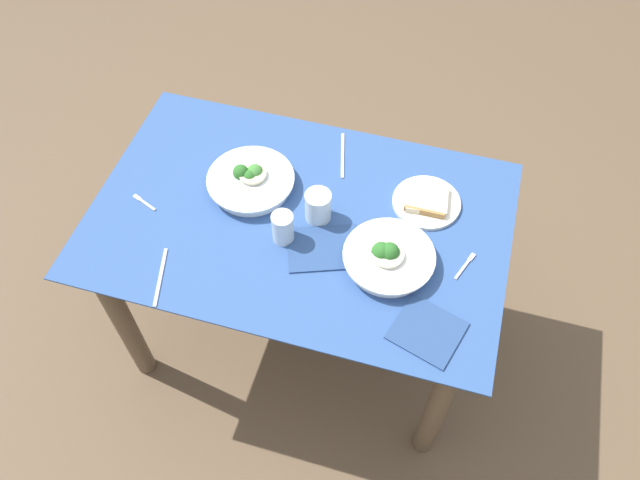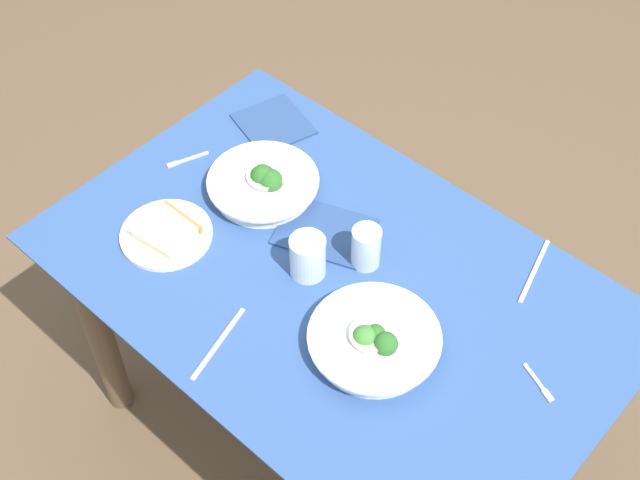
# 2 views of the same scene
# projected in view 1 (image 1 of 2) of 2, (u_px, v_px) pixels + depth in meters

# --- Properties ---
(ground_plane) EXTENTS (6.00, 6.00, 0.00)m
(ground_plane) POSITION_uv_depth(u_px,v_px,m) (304.00, 330.00, 2.55)
(ground_plane) COLOR brown
(dining_table) EXTENTS (1.29, 0.83, 0.75)m
(dining_table) POSITION_uv_depth(u_px,v_px,m) (300.00, 242.00, 2.04)
(dining_table) COLOR #2D4C84
(dining_table) RESTS_ON ground_plane
(broccoli_bowl_far) EXTENTS (0.28, 0.28, 0.08)m
(broccoli_bowl_far) POSITION_uv_depth(u_px,v_px,m) (251.00, 181.00, 1.99)
(broccoli_bowl_far) COLOR white
(broccoli_bowl_far) RESTS_ON dining_table
(broccoli_bowl_near) EXTENTS (0.27, 0.27, 0.08)m
(broccoli_bowl_near) POSITION_uv_depth(u_px,v_px,m) (388.00, 257.00, 1.82)
(broccoli_bowl_near) COLOR white
(broccoli_bowl_near) RESTS_ON dining_table
(bread_side_plate) EXTENTS (0.21, 0.21, 0.03)m
(bread_side_plate) POSITION_uv_depth(u_px,v_px,m) (427.00, 202.00, 1.96)
(bread_side_plate) COLOR silver
(bread_side_plate) RESTS_ON dining_table
(water_glass_center) EXTENTS (0.07, 0.07, 0.10)m
(water_glass_center) POSITION_uv_depth(u_px,v_px,m) (283.00, 227.00, 1.85)
(water_glass_center) COLOR silver
(water_glass_center) RESTS_ON dining_table
(water_glass_side) EXTENTS (0.08, 0.08, 0.10)m
(water_glass_side) POSITION_uv_depth(u_px,v_px,m) (318.00, 206.00, 1.90)
(water_glass_side) COLOR silver
(water_glass_side) RESTS_ON dining_table
(fork_by_far_bowl) EXTENTS (0.05, 0.11, 0.00)m
(fork_by_far_bowl) POSITION_uv_depth(u_px,v_px,m) (466.00, 265.00, 1.83)
(fork_by_far_bowl) COLOR #B7B7BC
(fork_by_far_bowl) RESTS_ON dining_table
(fork_by_near_bowl) EXTENTS (0.09, 0.05, 0.00)m
(fork_by_near_bowl) POSITION_uv_depth(u_px,v_px,m) (143.00, 202.00, 1.97)
(fork_by_near_bowl) COLOR #B7B7BC
(fork_by_near_bowl) RESTS_ON dining_table
(table_knife_left) EXTENTS (0.06, 0.19, 0.00)m
(table_knife_left) POSITION_uv_depth(u_px,v_px,m) (160.00, 277.00, 1.81)
(table_knife_left) COLOR #B7B7BC
(table_knife_left) RESTS_ON dining_table
(table_knife_right) EXTENTS (0.06, 0.20, 0.00)m
(table_knife_right) POSITION_uv_depth(u_px,v_px,m) (343.00, 155.00, 2.09)
(table_knife_right) COLOR #B7B7BC
(table_knife_right) RESTS_ON dining_table
(napkin_folded_upper) EXTENTS (0.22, 0.21, 0.01)m
(napkin_folded_upper) POSITION_uv_depth(u_px,v_px,m) (427.00, 331.00, 1.71)
(napkin_folded_upper) COLOR navy
(napkin_folded_upper) RESTS_ON dining_table
(napkin_folded_lower) EXTENTS (0.26, 0.23, 0.01)m
(napkin_folded_lower) POSITION_uv_depth(u_px,v_px,m) (324.00, 248.00, 1.87)
(napkin_folded_lower) COLOR navy
(napkin_folded_lower) RESTS_ON dining_table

